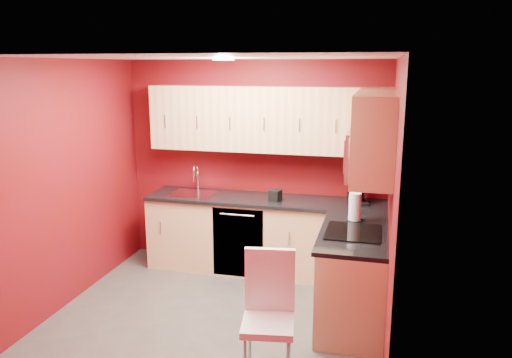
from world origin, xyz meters
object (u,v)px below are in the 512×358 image
at_px(napkin_holder, 275,196).
at_px(sink, 193,191).
at_px(paper_towel, 355,207).
at_px(dining_chair, 268,317).
at_px(coffee_maker, 358,190).
at_px(microwave, 370,154).

bearing_deg(napkin_holder, sink, 174.78).
relative_size(sink, paper_towel, 1.81).
distance_m(napkin_holder, dining_chair, 2.02).
xyz_separation_m(sink, paper_towel, (1.97, -0.63, 0.11)).
relative_size(sink, coffee_maker, 1.63).
bearing_deg(napkin_holder, coffee_maker, 7.14).
height_order(paper_towel, dining_chair, paper_towel).
bearing_deg(microwave, paper_towel, 108.59).
height_order(napkin_holder, paper_towel, paper_towel).
height_order(coffee_maker, dining_chair, coffee_maker).
xyz_separation_m(coffee_maker, paper_towel, (-0.00, -0.65, -0.02)).
relative_size(microwave, coffee_maker, 2.38).
height_order(sink, dining_chair, sink).
bearing_deg(microwave, napkin_holder, 139.18).
distance_m(microwave, dining_chair, 1.69).
distance_m(microwave, paper_towel, 0.72).
relative_size(sink, dining_chair, 0.52).
height_order(microwave, sink, microwave).
bearing_deg(sink, coffee_maker, 0.60).
distance_m(sink, coffee_maker, 1.97).
distance_m(microwave, napkin_holder, 1.55).
distance_m(microwave, sink, 2.43).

